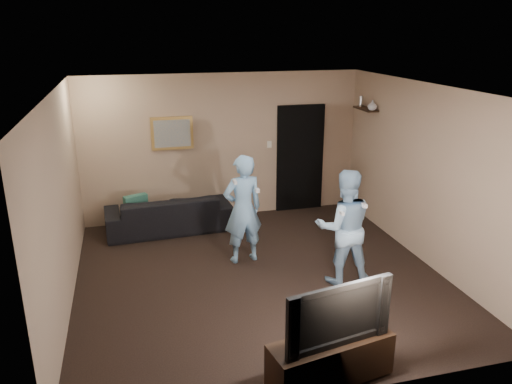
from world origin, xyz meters
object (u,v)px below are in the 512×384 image
object	(u,v)px
tv_console	(330,359)
wii_player_left	(243,209)
wii_player_right	(344,227)
sofa	(169,213)
television	(333,311)

from	to	relation	value
tv_console	wii_player_left	bearing A→B (deg)	83.85
wii_player_left	wii_player_right	size ratio (longest dim) A/B	1.02
sofa	wii_player_right	bearing A→B (deg)	128.09
wii_player_left	wii_player_right	bearing A→B (deg)	-39.84
sofa	wii_player_left	world-z (taller)	wii_player_left
tv_console	wii_player_left	size ratio (longest dim) A/B	0.77
television	wii_player_left	distance (m)	2.85
tv_console	television	bearing A→B (deg)	169.67
tv_console	wii_player_left	distance (m)	2.91
sofa	television	distance (m)	4.50
tv_console	wii_player_right	distance (m)	2.17
tv_console	wii_player_right	size ratio (longest dim) A/B	0.78
sofa	television	xyz separation A→B (m)	(1.17, -4.32, 0.49)
wii_player_right	sofa	bearing A→B (deg)	131.00
wii_player_right	tv_console	bearing A→B (deg)	-116.96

